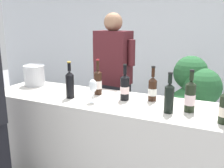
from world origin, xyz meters
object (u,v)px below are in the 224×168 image
(wine_bottle_5, at_px, (98,82))
(potted_shrub, at_px, (192,101))
(wine_glass, at_px, (93,87))
(person_server, at_px, (113,90))
(wine_bottle_0, at_px, (169,97))
(wine_bottle_2, at_px, (70,84))
(wine_bottle_1, at_px, (125,87))
(wine_bottle_3, at_px, (190,96))
(wine_bottle_6, at_px, (153,89))
(ice_bucket, at_px, (34,75))

(wine_bottle_5, distance_m, potted_shrub, 1.23)
(wine_glass, height_order, potted_shrub, potted_shrub)
(wine_bottle_5, bearing_deg, potted_shrub, 48.82)
(person_server, distance_m, potted_shrub, 0.94)
(wine_bottle_0, bearing_deg, wine_bottle_5, 163.51)
(wine_bottle_0, xyz_separation_m, wine_bottle_2, (-0.92, 0.01, 0.01))
(potted_shrub, bearing_deg, wine_glass, -122.10)
(wine_bottle_1, bearing_deg, wine_bottle_0, -20.33)
(wine_bottle_3, height_order, person_server, person_server)
(wine_bottle_1, bearing_deg, wine_bottle_2, -162.41)
(wine_bottle_1, bearing_deg, wine_bottle_6, 19.15)
(wine_bottle_5, distance_m, wine_bottle_6, 0.54)
(person_server, bearing_deg, wine_bottle_6, -40.10)
(wine_bottle_3, relative_size, wine_bottle_5, 0.98)
(wine_bottle_3, height_order, potted_shrub, wine_bottle_3)
(wine_bottle_0, distance_m, wine_bottle_1, 0.46)
(wine_bottle_0, height_order, wine_glass, wine_bottle_0)
(wine_glass, xyz_separation_m, potted_shrub, (0.71, 1.13, -0.37))
(wine_bottle_0, relative_size, potted_shrub, 0.25)
(wine_bottle_3, relative_size, potted_shrub, 0.27)
(wine_bottle_5, xyz_separation_m, potted_shrub, (0.78, 0.89, -0.35))
(wine_bottle_0, bearing_deg, person_server, 137.01)
(wine_bottle_0, relative_size, wine_bottle_5, 0.93)
(wine_bottle_3, bearing_deg, person_server, 145.09)
(wine_bottle_6, bearing_deg, person_server, 139.90)
(person_server, xyz_separation_m, potted_shrub, (0.87, 0.34, -0.12))
(wine_bottle_1, distance_m, potted_shrub, 1.12)
(wine_bottle_2, height_order, wine_bottle_5, wine_bottle_5)
(wine_bottle_0, distance_m, wine_bottle_5, 0.77)
(wine_bottle_5, height_order, person_server, person_server)
(wine_glass, bearing_deg, wine_bottle_6, 29.28)
(wine_bottle_1, distance_m, wine_bottle_2, 0.51)
(wine_bottle_3, bearing_deg, wine_bottle_5, 171.88)
(wine_bottle_6, distance_m, potted_shrub, 0.96)
(ice_bucket, bearing_deg, wine_bottle_1, -3.96)
(wine_bottle_1, distance_m, wine_bottle_3, 0.58)
(wine_bottle_0, xyz_separation_m, wine_glass, (-0.66, -0.02, 0.01))
(wine_bottle_3, distance_m, person_server, 1.20)
(wine_bottle_0, xyz_separation_m, potted_shrub, (0.05, 1.11, -0.35))
(wine_bottle_1, height_order, potted_shrub, wine_bottle_1)
(wine_glass, height_order, person_server, person_server)
(wine_glass, bearing_deg, potted_shrub, 57.90)
(wine_bottle_1, height_order, person_server, person_server)
(person_server, height_order, potted_shrub, person_server)
(wine_bottle_2, bearing_deg, wine_bottle_1, 17.59)
(wine_bottle_6, bearing_deg, wine_glass, -150.72)
(wine_bottle_3, bearing_deg, potted_shrub, 95.51)
(wine_bottle_2, relative_size, wine_glass, 1.66)
(wine_bottle_0, distance_m, potted_shrub, 1.16)
(wine_bottle_3, bearing_deg, wine_bottle_0, -147.47)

